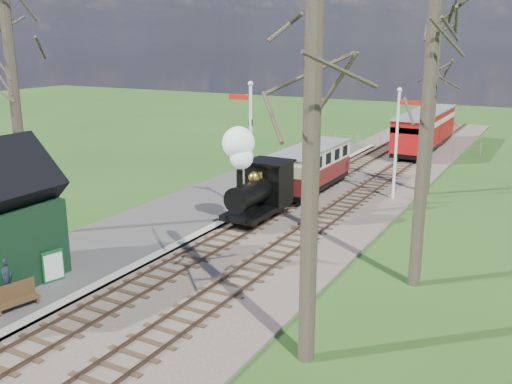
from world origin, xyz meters
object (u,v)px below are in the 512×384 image
at_px(semaphore_far, 398,136).
at_px(bench, 15,297).
at_px(sign_board, 53,266).
at_px(person, 6,279).
at_px(coach, 311,166).
at_px(red_carriage_a, 416,135).
at_px(red_carriage_b, 433,125).
at_px(semaphore_near, 249,140).
at_px(locomotive, 256,180).

xyz_separation_m(semaphore_far, bench, (-6.51, -17.85, -2.79)).
height_order(sign_board, person, person).
bearing_deg(semaphore_far, coach, -171.38).
bearing_deg(person, bench, -136.40).
bearing_deg(red_carriage_a, red_carriage_b, 90.00).
xyz_separation_m(semaphore_near, person, (-2.07, -11.55, -2.75)).
distance_m(coach, sign_board, 15.51).
bearing_deg(sign_board, locomotive, 74.22).
relative_size(locomotive, coach, 0.62).
bearing_deg(person, semaphore_near, -33.27).
bearing_deg(coach, semaphore_near, -98.20).
xyz_separation_m(locomotive, person, (-2.82, -10.83, -1.13)).
relative_size(locomotive, bench, 3.11).
height_order(coach, red_carriage_b, red_carriage_b).
bearing_deg(bench, locomotive, 79.19).
bearing_deg(sign_board, coach, 80.28).
bearing_deg(locomotive, semaphore_far, 56.89).
relative_size(semaphore_near, bench, 4.47).
xyz_separation_m(red_carriage_a, red_carriage_b, (0.00, 5.50, 0.00)).
bearing_deg(sign_board, bench, -75.99).
bearing_deg(bench, person, 156.73).
bearing_deg(semaphore_near, locomotive, -43.74).
bearing_deg(coach, locomotive, -90.11).
relative_size(sign_board, person, 0.80).
distance_m(semaphore_near, semaphore_far, 7.91).
height_order(coach, sign_board, coach).
bearing_deg(semaphore_near, bench, -96.59).
relative_size(sign_board, bench, 0.78).
height_order(locomotive, bench, locomotive).
relative_size(semaphore_near, locomotive, 1.44).
height_order(red_carriage_a, sign_board, red_carriage_a).
relative_size(semaphore_near, semaphore_far, 1.09).
xyz_separation_m(semaphore_far, sign_board, (-6.99, -15.94, -2.61)).
relative_size(semaphore_far, sign_board, 5.29).
bearing_deg(semaphore_near, semaphore_far, 49.40).
distance_m(semaphore_far, coach, 4.81).
xyz_separation_m(sign_board, person, (-0.22, -1.62, 0.14)).
distance_m(locomotive, coach, 6.08).
bearing_deg(semaphore_near, sign_board, -100.53).
height_order(red_carriage_a, person, red_carriage_a).
height_order(red_carriage_a, red_carriage_b, same).
xyz_separation_m(locomotive, coach, (0.01, 6.06, -0.53)).
distance_m(red_carriage_a, sign_board, 27.96).
distance_m(coach, red_carriage_a, 12.46).
relative_size(locomotive, person, 3.21).
height_order(semaphore_far, person, semaphore_far).
relative_size(coach, red_carriage_b, 1.24).
distance_m(sign_board, person, 1.64).
distance_m(semaphore_near, red_carriage_b, 23.35).
xyz_separation_m(locomotive, red_carriage_b, (2.61, 23.74, -0.38)).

